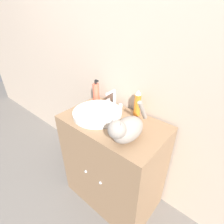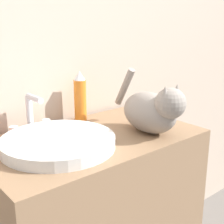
{
  "view_description": "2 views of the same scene",
  "coord_description": "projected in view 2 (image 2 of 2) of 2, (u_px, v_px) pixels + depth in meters",
  "views": [
    {
      "loc": [
        0.68,
        -0.57,
        1.57
      ],
      "look_at": [
        -0.0,
        0.22,
        0.94
      ],
      "focal_mm": 28.0,
      "sensor_mm": 36.0,
      "label": 1
    },
    {
      "loc": [
        -0.62,
        -0.62,
        1.25
      ],
      "look_at": [
        0.06,
        0.19,
        0.94
      ],
      "focal_mm": 50.0,
      "sensor_mm": 36.0,
      "label": 2
    }
  ],
  "objects": [
    {
      "name": "cat",
      "position": [
        153.0,
        110.0,
        1.14
      ],
      "size": [
        0.16,
        0.36,
        0.23
      ],
      "rotation": [
        0.0,
        0.0,
        -1.62
      ],
      "color": "gray",
      "rests_on": "vanity_cabinet"
    },
    {
      "name": "wall_back",
      "position": [
        48.0,
        23.0,
        1.22
      ],
      "size": [
        6.0,
        0.05,
        2.5
      ],
      "color": "#C6B29E",
      "rests_on": "ground_plane"
    },
    {
      "name": "faucet",
      "position": [
        31.0,
        116.0,
        1.15
      ],
      "size": [
        0.16,
        0.11,
        0.15
      ],
      "color": "silver",
      "rests_on": "vanity_cabinet"
    },
    {
      "name": "spray_bottle",
      "position": [
        80.0,
        97.0,
        1.28
      ],
      "size": [
        0.05,
        0.05,
        0.21
      ],
      "color": "orange",
      "rests_on": "vanity_cabinet"
    },
    {
      "name": "sink_basin",
      "position": [
        58.0,
        142.0,
        1.02
      ],
      "size": [
        0.37,
        0.37,
        0.04
      ],
      "color": "white",
      "rests_on": "vanity_cabinet"
    }
  ]
}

